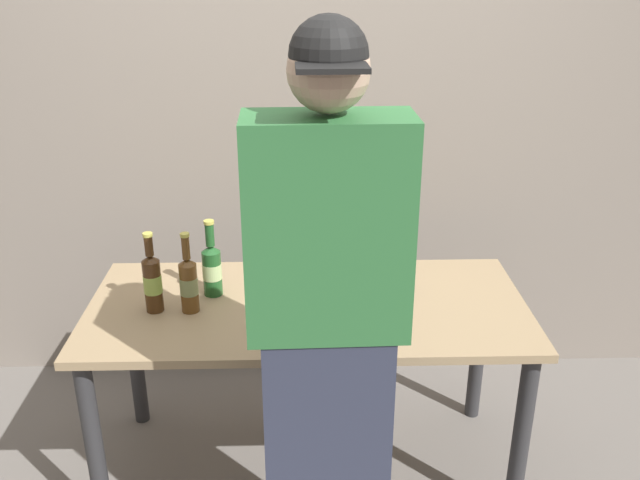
{
  "coord_description": "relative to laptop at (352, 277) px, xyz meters",
  "views": [
    {
      "loc": [
        -0.01,
        -2.18,
        1.92
      ],
      "look_at": [
        0.05,
        0.0,
        0.98
      ],
      "focal_mm": 38.3,
      "sensor_mm": 36.0,
      "label": 1
    }
  ],
  "objects": [
    {
      "name": "ground_plane",
      "position": [
        -0.17,
        -0.11,
        -0.78
      ],
      "size": [
        8.0,
        8.0,
        0.0
      ],
      "primitive_type": "plane",
      "color": "slate",
      "rests_on": "ground"
    },
    {
      "name": "desk",
      "position": [
        -0.17,
        -0.11,
        -0.15
      ],
      "size": [
        1.59,
        0.73,
        0.73
      ],
      "color": "#9E8460",
      "rests_on": "ground"
    },
    {
      "name": "laptop",
      "position": [
        0.0,
        0.0,
        0.0
      ],
      "size": [
        0.39,
        0.39,
        0.22
      ],
      "color": "black",
      "rests_on": "desk"
    },
    {
      "name": "beer_bottle_dark",
      "position": [
        -0.58,
        -0.15,
        0.06
      ],
      "size": [
        0.06,
        0.06,
        0.3
      ],
      "color": "brown",
      "rests_on": "desk"
    },
    {
      "name": "beer_bottle_amber",
      "position": [
        -0.71,
        -0.15,
        0.07
      ],
      "size": [
        0.06,
        0.06,
        0.3
      ],
      "color": "#472B14",
      "rests_on": "desk"
    },
    {
      "name": "beer_bottle_brown",
      "position": [
        -0.52,
        -0.02,
        0.06
      ],
      "size": [
        0.07,
        0.07,
        0.29
      ],
      "color": "#1E5123",
      "rests_on": "desk"
    },
    {
      "name": "person_figure",
      "position": [
        -0.12,
        -0.69,
        0.13
      ],
      "size": [
        0.43,
        0.27,
        1.79
      ],
      "color": "#2D3347",
      "rests_on": "ground"
    },
    {
      "name": "back_wall",
      "position": [
        -0.17,
        0.67,
        0.52
      ],
      "size": [
        6.0,
        0.1,
        2.6
      ],
      "primitive_type": "cube",
      "color": "gray",
      "rests_on": "ground"
    }
  ]
}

